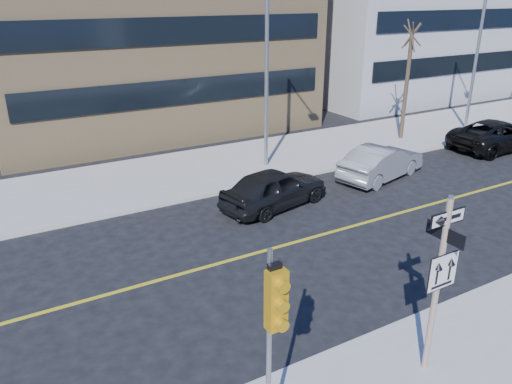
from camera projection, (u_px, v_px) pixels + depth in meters
ground at (350, 313)px, 12.99m from camera, size 120.00×120.00×0.00m
far_sidewalk at (451, 125)px, 30.90m from camera, size 66.00×6.00×0.15m
road_centerline at (505, 184)px, 21.73m from camera, size 40.00×0.14×0.01m
sign_pole at (439, 277)px, 10.05m from camera, size 0.92×0.92×4.06m
traffic_signal at (275, 316)px, 7.87m from camera, size 0.32×0.45×4.00m
parked_car_a at (274, 188)px, 19.14m from camera, size 2.75×4.83×1.55m
parked_car_b at (382, 162)px, 22.08m from camera, size 2.70×4.86×1.52m
parked_car_c at (498, 135)px, 26.24m from camera, size 2.57×5.57×1.55m
streetlight_a at (270, 66)px, 21.71m from camera, size 0.55×2.25×8.00m
streetlight_b at (481, 49)px, 28.15m from camera, size 0.55×2.25×8.00m
street_tree_west at (412, 38)px, 26.00m from camera, size 1.80×1.80×6.35m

